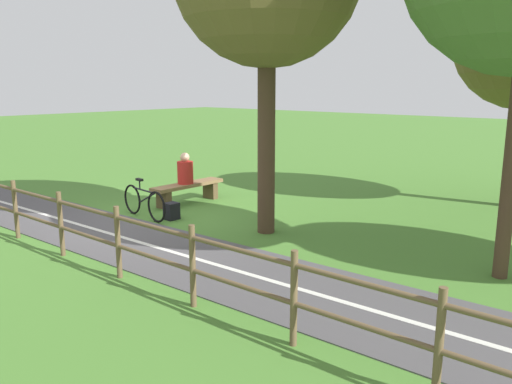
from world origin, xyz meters
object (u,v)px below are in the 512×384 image
object	(u,v)px
person_seated	(185,171)
bicycle	(144,202)
bench	(188,189)
backpack	(171,211)

from	to	relation	value
person_seated	bicycle	distance (m)	1.60
bench	backpack	size ratio (longest dim) A/B	5.47
bench	bicycle	bearing A→B (deg)	12.96
bench	backpack	bearing A→B (deg)	35.31
bicycle	person_seated	bearing A→B (deg)	109.39
person_seated	bicycle	size ratio (longest dim) A/B	0.45
bench	person_seated	bearing A→B (deg)	-0.00
bench	backpack	distance (m)	1.54
person_seated	bicycle	bearing A→B (deg)	13.55
bench	backpack	world-z (taller)	bench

